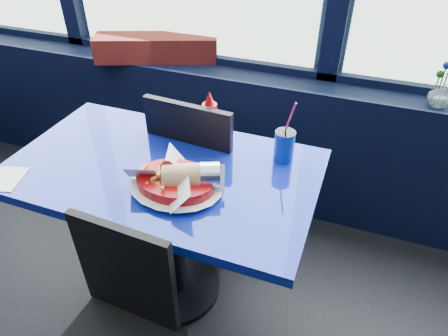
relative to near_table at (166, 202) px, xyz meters
The scene contains 10 objects.
window_sill 0.94m from the near_table, 109.03° to the left, with size 5.00×0.26×0.80m, color black.
near_table is the anchor object (origin of this frame).
chair_near_front 0.53m from the near_table, 81.14° to the right, with size 0.40×0.40×0.84m.
chair_near_back 0.32m from the near_table, 87.45° to the left, with size 0.45×0.45×0.93m.
planter_box 1.04m from the near_table, 118.87° to the left, with size 0.69×0.17×0.14m, color maroon.
flower_vase 1.33m from the near_table, 38.95° to the left, with size 0.14×0.14×0.23m.
food_basket 0.27m from the near_table, 40.64° to the right, with size 0.32×0.30×0.11m.
ketchup_bottle 0.39m from the near_table, 65.75° to the left, with size 0.06×0.06×0.23m.
soda_cup 0.54m from the near_table, 26.65° to the left, with size 0.08×0.08×0.27m.
napkin 0.62m from the near_table, 151.70° to the right, with size 0.15×0.15×0.00m, color white.
Camera 1 is at (0.97, 0.92, 1.67)m, focal length 32.00 mm.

